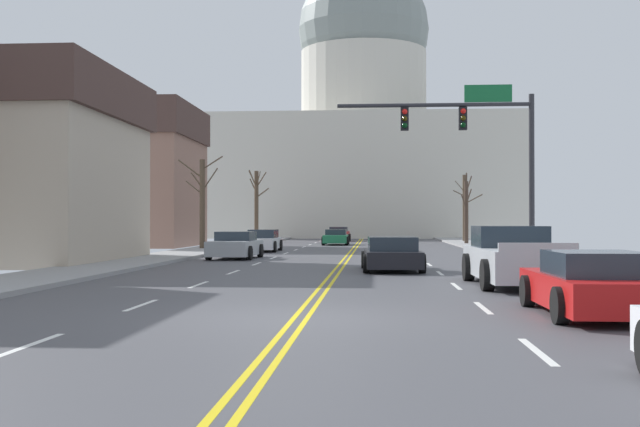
{
  "coord_description": "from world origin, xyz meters",
  "views": [
    {
      "loc": [
        1.34,
        -13.86,
        1.74
      ],
      "look_at": [
        -2.37,
        38.06,
        2.26
      ],
      "focal_mm": 43.52,
      "sensor_mm": 36.0,
      "label": 1
    }
  ],
  "objects_px": {
    "sedan_near_00": "(392,255)",
    "sedan_oncoming_03": "(339,234)",
    "pickup_truck_near_01": "(514,258)",
    "sedan_near_02": "(592,285)",
    "sedan_oncoming_00": "(235,246)",
    "sedan_oncoming_01": "(263,241)",
    "sedan_oncoming_02": "(336,237)",
    "signal_gantry": "(477,136)"
  },
  "relations": [
    {
      "from": "sedan_near_02",
      "to": "sedan_oncoming_03",
      "type": "bearing_deg",
      "value": 97.76
    },
    {
      "from": "sedan_oncoming_00",
      "to": "sedan_oncoming_02",
      "type": "xyz_separation_m",
      "value": [
        3.6,
        21.37,
        -0.05
      ]
    },
    {
      "from": "signal_gantry",
      "to": "sedan_oncoming_03",
      "type": "relative_size",
      "value": 1.83
    },
    {
      "from": "sedan_oncoming_00",
      "to": "sedan_oncoming_02",
      "type": "relative_size",
      "value": 1.05
    },
    {
      "from": "pickup_truck_near_01",
      "to": "sedan_oncoming_00",
      "type": "xyz_separation_m",
      "value": [
        -10.27,
        14.38,
        -0.14
      ]
    },
    {
      "from": "sedan_oncoming_00",
      "to": "sedan_oncoming_01",
      "type": "bearing_deg",
      "value": 89.85
    },
    {
      "from": "signal_gantry",
      "to": "pickup_truck_near_01",
      "type": "height_order",
      "value": "signal_gantry"
    },
    {
      "from": "sedan_near_00",
      "to": "pickup_truck_near_01",
      "type": "bearing_deg",
      "value": -62.09
    },
    {
      "from": "sedan_near_02",
      "to": "signal_gantry",
      "type": "bearing_deg",
      "value": 89.69
    },
    {
      "from": "pickup_truck_near_01",
      "to": "sedan_near_00",
      "type": "bearing_deg",
      "value": 117.91
    },
    {
      "from": "sedan_oncoming_00",
      "to": "sedan_near_02",
      "type": "bearing_deg",
      "value": -63.54
    },
    {
      "from": "sedan_near_02",
      "to": "sedan_oncoming_02",
      "type": "relative_size",
      "value": 1.04
    },
    {
      "from": "signal_gantry",
      "to": "sedan_near_02",
      "type": "height_order",
      "value": "signal_gantry"
    },
    {
      "from": "pickup_truck_near_01",
      "to": "sedan_oncoming_02",
      "type": "relative_size",
      "value": 1.31
    },
    {
      "from": "sedan_near_00",
      "to": "sedan_oncoming_01",
      "type": "height_order",
      "value": "sedan_oncoming_01"
    },
    {
      "from": "sedan_oncoming_00",
      "to": "sedan_oncoming_01",
      "type": "relative_size",
      "value": 0.96
    },
    {
      "from": "sedan_near_00",
      "to": "sedan_oncoming_02",
      "type": "relative_size",
      "value": 1.04
    },
    {
      "from": "sedan_oncoming_02",
      "to": "pickup_truck_near_01",
      "type": "bearing_deg",
      "value": -79.43
    },
    {
      "from": "sedan_near_00",
      "to": "sedan_oncoming_03",
      "type": "bearing_deg",
      "value": 95.38
    },
    {
      "from": "signal_gantry",
      "to": "sedan_oncoming_01",
      "type": "relative_size",
      "value": 1.7
    },
    {
      "from": "sedan_near_02",
      "to": "sedan_oncoming_00",
      "type": "xyz_separation_m",
      "value": [
        -10.51,
        21.11,
        0.03
      ]
    },
    {
      "from": "pickup_truck_near_01",
      "to": "sedan_oncoming_02",
      "type": "distance_m",
      "value": 36.37
    },
    {
      "from": "sedan_oncoming_00",
      "to": "sedan_oncoming_01",
      "type": "height_order",
      "value": "sedan_oncoming_00"
    },
    {
      "from": "sedan_near_02",
      "to": "sedan_oncoming_03",
      "type": "xyz_separation_m",
      "value": [
        -7.18,
        52.7,
        0.03
      ]
    },
    {
      "from": "sedan_near_02",
      "to": "sedan_oncoming_01",
      "type": "height_order",
      "value": "sedan_oncoming_01"
    },
    {
      "from": "sedan_near_00",
      "to": "sedan_oncoming_03",
      "type": "height_order",
      "value": "sedan_oncoming_03"
    },
    {
      "from": "sedan_oncoming_00",
      "to": "sedan_oncoming_03",
      "type": "bearing_deg",
      "value": 83.98
    },
    {
      "from": "sedan_near_00",
      "to": "sedan_near_02",
      "type": "relative_size",
      "value": 1.0
    },
    {
      "from": "pickup_truck_near_01",
      "to": "sedan_oncoming_00",
      "type": "height_order",
      "value": "pickup_truck_near_01"
    },
    {
      "from": "sedan_oncoming_02",
      "to": "sedan_oncoming_01",
      "type": "bearing_deg",
      "value": -105.68
    },
    {
      "from": "sedan_near_00",
      "to": "sedan_oncoming_02",
      "type": "height_order",
      "value": "sedan_near_00"
    },
    {
      "from": "signal_gantry",
      "to": "sedan_oncoming_01",
      "type": "bearing_deg",
      "value": 129.5
    },
    {
      "from": "sedan_near_02",
      "to": "sedan_oncoming_03",
      "type": "height_order",
      "value": "sedan_oncoming_03"
    },
    {
      "from": "pickup_truck_near_01",
      "to": "sedan_near_02",
      "type": "relative_size",
      "value": 1.26
    },
    {
      "from": "sedan_oncoming_02",
      "to": "sedan_oncoming_03",
      "type": "height_order",
      "value": "sedan_oncoming_03"
    },
    {
      "from": "sedan_oncoming_00",
      "to": "sedan_oncoming_02",
      "type": "bearing_deg",
      "value": 80.44
    },
    {
      "from": "sedan_oncoming_02",
      "to": "sedan_near_00",
      "type": "bearing_deg",
      "value": -83.3
    },
    {
      "from": "sedan_oncoming_00",
      "to": "sedan_oncoming_03",
      "type": "distance_m",
      "value": 31.76
    },
    {
      "from": "sedan_oncoming_03",
      "to": "sedan_near_00",
      "type": "bearing_deg",
      "value": -84.62
    },
    {
      "from": "signal_gantry",
      "to": "sedan_oncoming_02",
      "type": "distance_m",
      "value": 26.93
    },
    {
      "from": "sedan_oncoming_01",
      "to": "sedan_oncoming_03",
      "type": "bearing_deg",
      "value": 81.81
    },
    {
      "from": "sedan_near_00",
      "to": "sedan_oncoming_01",
      "type": "relative_size",
      "value": 0.95
    }
  ]
}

